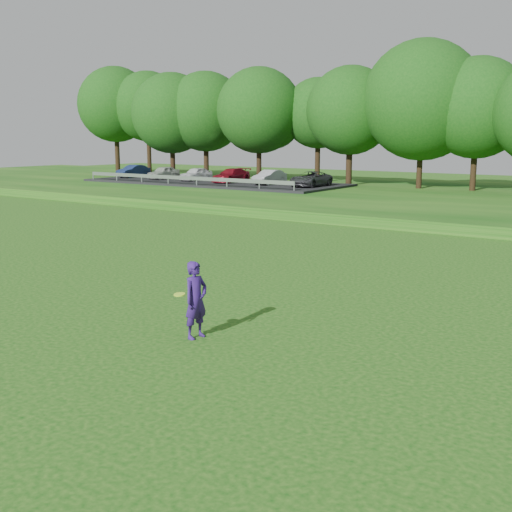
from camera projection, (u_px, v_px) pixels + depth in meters
The scene contains 5 objects.
ground at pixel (151, 318), 17.32m from camera, with size 140.00×140.00×0.00m, color #0D470E.
berm at pixel (492, 201), 44.74m from camera, with size 130.00×30.00×0.60m, color #0D470E.
walking_path at pixel (419, 229), 33.48m from camera, with size 130.00×1.60×0.04m, color gray.
parking_lot at pixel (217, 179), 56.73m from camera, with size 24.00×9.00×1.38m.
woman at pixel (196, 300), 15.47m from camera, with size 0.59×0.87×1.90m.
Camera 1 is at (11.84, -12.12, 4.87)m, focal length 45.00 mm.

